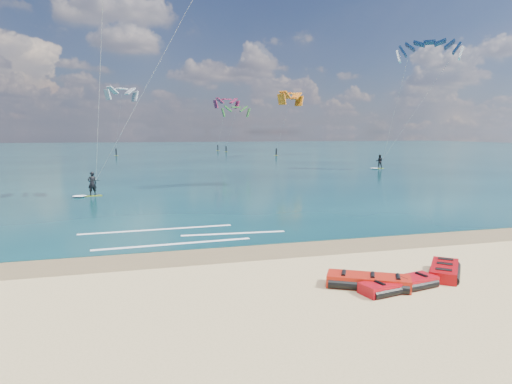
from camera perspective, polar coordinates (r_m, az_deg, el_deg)
ground at (r=54.08m, az=-13.10°, el=2.33°), size 320.00×320.00×0.00m
wet_sand_strip at (r=17.62m, az=-7.66°, el=-7.98°), size 320.00×2.40×0.01m
sea at (r=117.94m, az=-14.50°, el=4.99°), size 320.00×200.00×0.04m
packed_kite_left at (r=14.59m, az=17.43°, el=-11.59°), size 2.92×1.56×0.38m
packed_kite_mid at (r=14.57m, az=13.83°, el=-11.49°), size 2.94×2.38×0.44m
packed_kite_right at (r=16.42m, az=22.44°, el=-9.66°), size 2.36×2.48×0.43m
kitesurfer_main at (r=33.05m, az=-16.31°, el=15.28°), size 11.66×6.31×18.06m
kitesurfer_far at (r=60.16m, az=18.19°, el=11.05°), size 10.31×7.15×16.80m
shoreline_foam at (r=21.01m, az=-9.13°, el=-5.36°), size 9.37×3.65×0.01m
distant_kites at (r=91.16m, az=-18.44°, el=8.10°), size 73.52×42.41×14.53m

